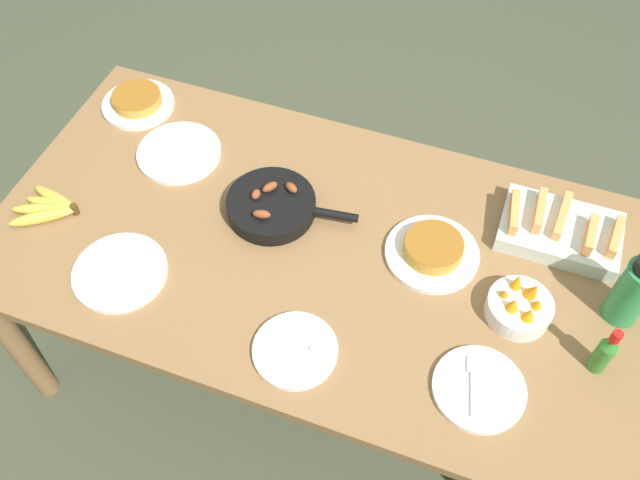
{
  "coord_description": "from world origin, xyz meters",
  "views": [
    {
      "loc": [
        0.37,
        -1.02,
        2.21
      ],
      "look_at": [
        0.0,
        0.0,
        0.73
      ],
      "focal_mm": 38.0,
      "sensor_mm": 36.0,
      "label": 1
    }
  ],
  "objects_px": {
    "frittata_plate_center": "(138,101)",
    "water_bottle": "(634,290)",
    "banana_bunch": "(49,208)",
    "empty_plate_far_right": "(179,153)",
    "skillet": "(273,206)",
    "empty_plate_mid_edge": "(120,272)",
    "empty_plate_far_left": "(479,389)",
    "hot_sauce_bottle": "(605,352)",
    "melon_tray": "(560,230)",
    "empty_plate_near_front": "(295,350)",
    "fruit_bowl_mango": "(520,306)",
    "frittata_plate_side": "(433,250)"
  },
  "relations": [
    {
      "from": "empty_plate_near_front",
      "to": "frittata_plate_center",
      "type": "bearing_deg",
      "value": 140.98
    },
    {
      "from": "empty_plate_mid_edge",
      "to": "empty_plate_near_front",
      "type": "bearing_deg",
      "value": -5.89
    },
    {
      "from": "skillet",
      "to": "frittata_plate_center",
      "type": "relative_size",
      "value": 1.62
    },
    {
      "from": "melon_tray",
      "to": "empty_plate_mid_edge",
      "type": "distance_m",
      "value": 1.19
    },
    {
      "from": "empty_plate_mid_edge",
      "to": "banana_bunch",
      "type": "bearing_deg",
      "value": 158.06
    },
    {
      "from": "banana_bunch",
      "to": "empty_plate_mid_edge",
      "type": "distance_m",
      "value": 0.32
    },
    {
      "from": "melon_tray",
      "to": "water_bottle",
      "type": "height_order",
      "value": "water_bottle"
    },
    {
      "from": "melon_tray",
      "to": "hot_sauce_bottle",
      "type": "distance_m",
      "value": 0.39
    },
    {
      "from": "frittata_plate_center",
      "to": "empty_plate_far_left",
      "type": "xyz_separation_m",
      "value": [
        1.24,
        -0.59,
        -0.01
      ]
    },
    {
      "from": "empty_plate_far_left",
      "to": "hot_sauce_bottle",
      "type": "height_order",
      "value": "hot_sauce_bottle"
    },
    {
      "from": "empty_plate_far_left",
      "to": "empty_plate_mid_edge",
      "type": "distance_m",
      "value": 0.97
    },
    {
      "from": "skillet",
      "to": "empty_plate_mid_edge",
      "type": "relative_size",
      "value": 1.48
    },
    {
      "from": "frittata_plate_side",
      "to": "empty_plate_mid_edge",
      "type": "relative_size",
      "value": 1.02
    },
    {
      "from": "melon_tray",
      "to": "hot_sauce_bottle",
      "type": "bearing_deg",
      "value": -68.16
    },
    {
      "from": "melon_tray",
      "to": "banana_bunch",
      "type": "bearing_deg",
      "value": -163.49
    },
    {
      "from": "empty_plate_near_front",
      "to": "empty_plate_far_left",
      "type": "relative_size",
      "value": 0.95
    },
    {
      "from": "empty_plate_far_right",
      "to": "fruit_bowl_mango",
      "type": "distance_m",
      "value": 1.09
    },
    {
      "from": "frittata_plate_center",
      "to": "frittata_plate_side",
      "type": "bearing_deg",
      "value": -13.41
    },
    {
      "from": "melon_tray",
      "to": "empty_plate_far_left",
      "type": "distance_m",
      "value": 0.53
    },
    {
      "from": "skillet",
      "to": "empty_plate_near_front",
      "type": "bearing_deg",
      "value": -67.92
    },
    {
      "from": "frittata_plate_side",
      "to": "fruit_bowl_mango",
      "type": "relative_size",
      "value": 1.55
    },
    {
      "from": "empty_plate_near_front",
      "to": "fruit_bowl_mango",
      "type": "bearing_deg",
      "value": 30.97
    },
    {
      "from": "frittata_plate_center",
      "to": "empty_plate_near_front",
      "type": "bearing_deg",
      "value": -39.02
    },
    {
      "from": "fruit_bowl_mango",
      "to": "empty_plate_far_right",
      "type": "bearing_deg",
      "value": 169.14
    },
    {
      "from": "empty_plate_near_front",
      "to": "empty_plate_mid_edge",
      "type": "relative_size",
      "value": 0.84
    },
    {
      "from": "skillet",
      "to": "empty_plate_far_right",
      "type": "xyz_separation_m",
      "value": [
        -0.35,
        0.11,
        -0.02
      ]
    },
    {
      "from": "frittata_plate_center",
      "to": "empty_plate_near_front",
      "type": "distance_m",
      "value": 1.03
    },
    {
      "from": "empty_plate_near_front",
      "to": "fruit_bowl_mango",
      "type": "xyz_separation_m",
      "value": [
        0.49,
        0.29,
        0.03
      ]
    },
    {
      "from": "skillet",
      "to": "water_bottle",
      "type": "xyz_separation_m",
      "value": [
        0.96,
        -0.0,
        0.08
      ]
    },
    {
      "from": "water_bottle",
      "to": "hot_sauce_bottle",
      "type": "relative_size",
      "value": 1.4
    },
    {
      "from": "melon_tray",
      "to": "frittata_plate_side",
      "type": "xyz_separation_m",
      "value": [
        -0.31,
        -0.18,
        -0.01
      ]
    },
    {
      "from": "empty_plate_near_front",
      "to": "water_bottle",
      "type": "height_order",
      "value": "water_bottle"
    },
    {
      "from": "frittata_plate_side",
      "to": "empty_plate_near_front",
      "type": "bearing_deg",
      "value": -121.23
    },
    {
      "from": "banana_bunch",
      "to": "empty_plate_far_right",
      "type": "xyz_separation_m",
      "value": [
        0.24,
        0.33,
        -0.01
      ]
    },
    {
      "from": "skillet",
      "to": "hot_sauce_bottle",
      "type": "relative_size",
      "value": 2.3
    },
    {
      "from": "fruit_bowl_mango",
      "to": "hot_sauce_bottle",
      "type": "height_order",
      "value": "hot_sauce_bottle"
    },
    {
      "from": "frittata_plate_side",
      "to": "water_bottle",
      "type": "bearing_deg",
      "value": -1.25
    },
    {
      "from": "empty_plate_far_right",
      "to": "melon_tray",
      "type": "bearing_deg",
      "value": 4.03
    },
    {
      "from": "banana_bunch",
      "to": "empty_plate_far_left",
      "type": "bearing_deg",
      "value": -5.32
    },
    {
      "from": "frittata_plate_side",
      "to": "empty_plate_near_front",
      "type": "xyz_separation_m",
      "value": [
        -0.24,
        -0.4,
        -0.01
      ]
    },
    {
      "from": "skillet",
      "to": "melon_tray",
      "type": "bearing_deg",
      "value": 6.29
    },
    {
      "from": "frittata_plate_side",
      "to": "empty_plate_mid_edge",
      "type": "xyz_separation_m",
      "value": [
        -0.76,
        -0.34,
        -0.01
      ]
    },
    {
      "from": "frittata_plate_center",
      "to": "hot_sauce_bottle",
      "type": "distance_m",
      "value": 1.56
    },
    {
      "from": "frittata_plate_side",
      "to": "hot_sauce_bottle",
      "type": "distance_m",
      "value": 0.49
    },
    {
      "from": "fruit_bowl_mango",
      "to": "empty_plate_near_front",
      "type": "bearing_deg",
      "value": -149.03
    },
    {
      "from": "empty_plate_far_right",
      "to": "banana_bunch",
      "type": "bearing_deg",
      "value": -126.58
    },
    {
      "from": "frittata_plate_center",
      "to": "water_bottle",
      "type": "height_order",
      "value": "water_bottle"
    },
    {
      "from": "melon_tray",
      "to": "empty_plate_near_front",
      "type": "relative_size",
      "value": 1.52
    },
    {
      "from": "hot_sauce_bottle",
      "to": "melon_tray",
      "type": "bearing_deg",
      "value": 111.84
    },
    {
      "from": "empty_plate_far_right",
      "to": "water_bottle",
      "type": "height_order",
      "value": "water_bottle"
    }
  ]
}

